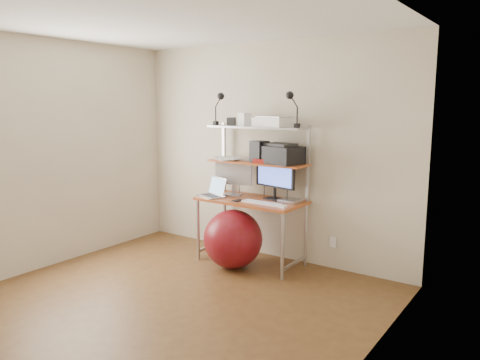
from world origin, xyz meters
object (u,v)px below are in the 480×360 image
object	(u,v)px
laptop	(214,192)
printer	(280,154)
monitor_silver	(233,173)
monitor_black	(275,175)
exercise_ball	(233,239)

from	to	relation	value
laptop	printer	xyz separation A→B (m)	(0.72, 0.26, 0.47)
monitor_silver	printer	world-z (taller)	printer
monitor_silver	monitor_black	xyz separation A→B (m)	(0.52, 0.07, 0.01)
monitor_silver	printer	size ratio (longest dim) A/B	0.93
printer	exercise_ball	size ratio (longest dim) A/B	0.80
monitor_silver	monitor_black	bearing A→B (deg)	-9.60
laptop	printer	size ratio (longest dim) A/B	0.74
monitor_silver	laptop	size ratio (longest dim) A/B	1.26
printer	monitor_black	bearing A→B (deg)	-167.02
monitor_black	exercise_ball	bearing A→B (deg)	-114.83
monitor_silver	exercise_ball	distance (m)	0.79
monitor_silver	laptop	xyz separation A→B (m)	(-0.14, -0.19, -0.21)
monitor_silver	monitor_black	distance (m)	0.53
monitor_black	exercise_ball	distance (m)	0.85
exercise_ball	laptop	bearing A→B (deg)	158.94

